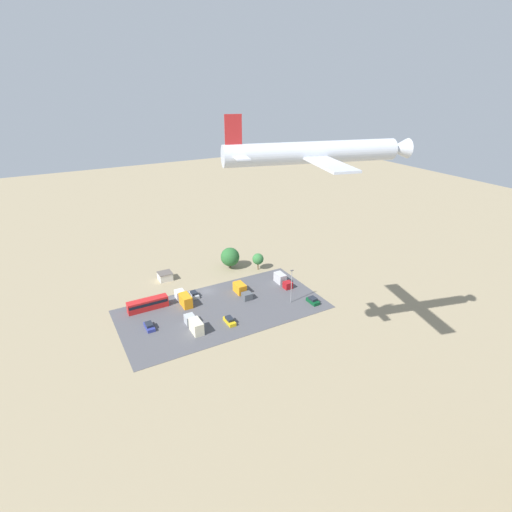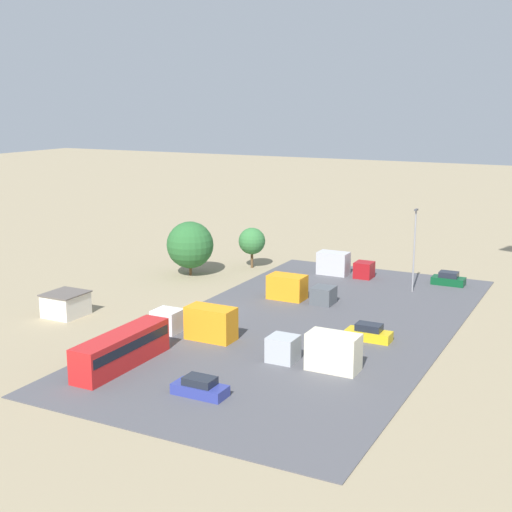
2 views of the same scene
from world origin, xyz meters
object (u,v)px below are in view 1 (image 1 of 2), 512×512
Objects in this scene: parked_car_1 at (230,321)px; airplane at (319,152)px; shed_building at (165,276)px; parked_truck_1 at (242,290)px; bus at (148,304)px; parked_truck_3 at (282,280)px; parked_car_2 at (149,326)px; parked_car_3 at (194,294)px; parked_car_0 at (313,301)px; parked_truck_0 at (194,325)px; parked_truck_2 at (184,299)px.

airplane is at bearing -79.28° from parked_car_1.
shed_building is 0.96× the size of parked_car_1.
airplane reaches higher than parked_truck_1.
bus is 2.49× the size of parked_car_1.
parked_truck_3 is at bearing 178.44° from parked_truck_1.
parked_car_3 is (-15.60, -9.77, 0.01)m from parked_car_2.
parked_truck_1 is (-9.62, -11.83, 0.61)m from parked_car_1.
parked_car_3 is at bearing 105.82° from shed_building.
bus is at bearing -24.81° from parked_car_0.
parked_car_1 is 9.04m from parked_truck_0.
parked_truck_2 is (-2.09, -13.48, -0.01)m from parked_truck_0.
parked_car_1 reaches higher than parked_car_3.
parked_car_3 is at bearing -23.63° from parked_truck_1.
parked_truck_1 is (-28.24, -4.24, 0.66)m from parked_car_2.
parked_truck_0 reaches higher than parked_truck_1.
bus is 17.06m from parked_truck_0.
airplane reaches higher than parked_car_1.
parked_car_3 is at bearing 92.07° from bus.
shed_building is 32.36m from parked_car_1.
parked_car_2 is 14.02m from parked_truck_2.
parked_car_1 is at bearing -10.03° from parked_truck_0.
parked_truck_3 reaches higher than parked_car_0.
parked_truck_3 is at bearing 17.12° from parked_truck_0.
bus is 1.32× the size of parked_truck_0.
bus reaches higher than parked_car_0.
airplane is at bearing 83.00° from parked_truck_1.
parked_truck_1 reaches higher than parked_car_0.
parked_truck_0 reaches higher than parked_car_3.
parked_truck_2 reaches higher than parked_car_1.
parked_truck_0 is 0.26× the size of airplane.
parked_truck_2 is at bearing -28.61° from parked_car_0.
parked_truck_1 is (-16.66, 19.75, 0.09)m from shed_building.
parked_car_3 is (27.76, -19.51, -0.05)m from parked_car_0.
bus is 65.64m from airplane.
shed_building is 0.39× the size of bus.
bus is 9.81m from parked_truck_2.
parked_car_0 is at bearing 65.19° from bus.
airplane is (4.66, 37.99, 45.06)m from parked_truck_1.
bus is 0.34× the size of airplane.
shed_building is at bearing -115.76° from parked_car_2.
parked_car_3 is at bearing -155.02° from airplane.
bus is 2.68× the size of parked_car_3.
parked_car_3 is 16.86m from parked_truck_0.
parked_car_1 is (24.74, -2.15, -0.01)m from parked_car_0.
shed_building is 0.13× the size of airplane.
parked_truck_3 is 61.42m from airplane.
parked_truck_2 is at bearing -148.43° from parked_car_3.
parked_truck_2 is (-11.84, -7.46, 0.85)m from parked_car_2.
parked_truck_3 is (1.49, -13.61, 0.68)m from parked_car_0.
bus is 40.04m from parked_truck_3.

